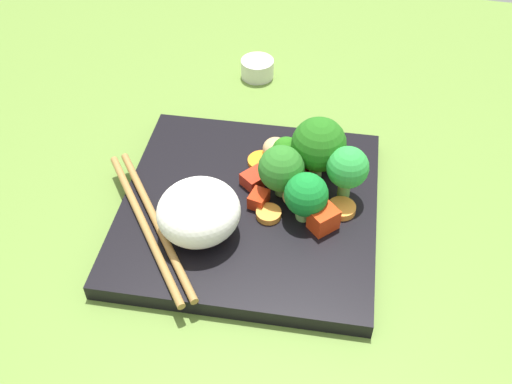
# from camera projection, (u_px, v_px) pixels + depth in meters

# --- Properties ---
(ground_plane) EXTENTS (1.10, 1.10, 0.02)m
(ground_plane) POSITION_uv_depth(u_px,v_px,m) (249.00, 221.00, 0.65)
(ground_plane) COLOR olive
(square_plate) EXTENTS (0.28, 0.28, 0.02)m
(square_plate) POSITION_uv_depth(u_px,v_px,m) (249.00, 209.00, 0.64)
(square_plate) COLOR black
(square_plate) RESTS_ON ground_plane
(rice_mound) EXTENTS (0.11, 0.11, 0.06)m
(rice_mound) POSITION_uv_depth(u_px,v_px,m) (199.00, 212.00, 0.58)
(rice_mound) COLOR white
(rice_mound) RESTS_ON square_plate
(broccoli_floret_0) EXTENTS (0.05, 0.05, 0.06)m
(broccoli_floret_0) POSITION_uv_depth(u_px,v_px,m) (281.00, 169.00, 0.61)
(broccoli_floret_0) COLOR #74AF49
(broccoli_floret_0) RESTS_ON square_plate
(broccoli_floret_1) EXTENTS (0.06, 0.06, 0.08)m
(broccoli_floret_1) POSITION_uv_depth(u_px,v_px,m) (319.00, 145.00, 0.62)
(broccoli_floret_1) COLOR #75B654
(broccoli_floret_1) RESTS_ON square_plate
(broccoli_floret_2) EXTENTS (0.04, 0.04, 0.06)m
(broccoli_floret_2) POSITION_uv_depth(u_px,v_px,m) (347.00, 168.00, 0.61)
(broccoli_floret_2) COLOR #619A49
(broccoli_floret_2) RESTS_ON square_plate
(broccoli_floret_3) EXTENTS (0.03, 0.03, 0.05)m
(broccoli_floret_3) POSITION_uv_depth(u_px,v_px,m) (286.00, 152.00, 0.64)
(broccoli_floret_3) COLOR #5A9B46
(broccoli_floret_3) RESTS_ON square_plate
(broccoli_floret_4) EXTENTS (0.04, 0.04, 0.05)m
(broccoli_floret_4) POSITION_uv_depth(u_px,v_px,m) (306.00, 195.00, 0.60)
(broccoli_floret_4) COLOR #80C05E
(broccoli_floret_4) RESTS_ON square_plate
(carrot_slice_0) EXTENTS (0.04, 0.04, 0.00)m
(carrot_slice_0) POSITION_uv_depth(u_px,v_px,m) (295.00, 157.00, 0.68)
(carrot_slice_0) COLOR orange
(carrot_slice_0) RESTS_ON square_plate
(carrot_slice_1) EXTENTS (0.03, 0.03, 0.00)m
(carrot_slice_1) POSITION_uv_depth(u_px,v_px,m) (344.00, 173.00, 0.66)
(carrot_slice_1) COLOR #F89D2E
(carrot_slice_1) RESTS_ON square_plate
(carrot_slice_2) EXTENTS (0.03, 0.03, 0.01)m
(carrot_slice_2) POSITION_uv_depth(u_px,v_px,m) (315.00, 197.00, 0.63)
(carrot_slice_2) COLOR orange
(carrot_slice_2) RESTS_ON square_plate
(carrot_slice_3) EXTENTS (0.03, 0.03, 0.01)m
(carrot_slice_3) POSITION_uv_depth(u_px,v_px,m) (342.00, 209.00, 0.62)
(carrot_slice_3) COLOR #F89736
(carrot_slice_3) RESTS_ON square_plate
(carrot_slice_4) EXTENTS (0.04, 0.04, 0.00)m
(carrot_slice_4) POSITION_uv_depth(u_px,v_px,m) (260.00, 161.00, 0.67)
(carrot_slice_4) COLOR orange
(carrot_slice_4) RESTS_ON square_plate
(carrot_slice_5) EXTENTS (0.04, 0.04, 0.01)m
(carrot_slice_5) POSITION_uv_depth(u_px,v_px,m) (269.00, 214.00, 0.61)
(carrot_slice_5) COLOR orange
(carrot_slice_5) RESTS_ON square_plate
(pepper_chunk_0) EXTENTS (0.03, 0.03, 0.02)m
(pepper_chunk_0) POSITION_uv_depth(u_px,v_px,m) (299.00, 181.00, 0.64)
(pepper_chunk_0) COLOR red
(pepper_chunk_0) RESTS_ON square_plate
(pepper_chunk_1) EXTENTS (0.03, 0.03, 0.02)m
(pepper_chunk_1) POSITION_uv_depth(u_px,v_px,m) (324.00, 219.00, 0.60)
(pepper_chunk_1) COLOR red
(pepper_chunk_1) RESTS_ON square_plate
(pepper_chunk_2) EXTENTS (0.02, 0.02, 0.01)m
(pepper_chunk_2) POSITION_uv_depth(u_px,v_px,m) (259.00, 199.00, 0.62)
(pepper_chunk_2) COLOR red
(pepper_chunk_2) RESTS_ON square_plate
(pepper_chunk_3) EXTENTS (0.03, 0.03, 0.01)m
(pepper_chunk_3) POSITION_uv_depth(u_px,v_px,m) (258.00, 179.00, 0.64)
(pepper_chunk_3) COLOR red
(pepper_chunk_3) RESTS_ON square_plate
(chicken_piece_0) EXTENTS (0.04, 0.04, 0.02)m
(chicken_piece_0) POSITION_uv_depth(u_px,v_px,m) (329.00, 156.00, 0.67)
(chicken_piece_0) COLOR tan
(chicken_piece_0) RESTS_ON square_plate
(chicken_piece_1) EXTENTS (0.03, 0.03, 0.02)m
(chicken_piece_1) POSITION_uv_depth(u_px,v_px,m) (295.00, 196.00, 0.62)
(chicken_piece_1) COLOR tan
(chicken_piece_1) RESTS_ON square_plate
(chicken_piece_2) EXTENTS (0.03, 0.03, 0.02)m
(chicken_piece_2) POSITION_uv_depth(u_px,v_px,m) (275.00, 148.00, 0.67)
(chicken_piece_2) COLOR tan
(chicken_piece_2) RESTS_ON square_plate
(chopstick_pair) EXTENTS (0.15, 0.18, 0.01)m
(chopstick_pair) POSITION_uv_depth(u_px,v_px,m) (150.00, 223.00, 0.60)
(chopstick_pair) COLOR olive
(chopstick_pair) RESTS_ON square_plate
(sauce_cup) EXTENTS (0.04, 0.04, 0.03)m
(sauce_cup) POSITION_uv_depth(u_px,v_px,m) (257.00, 68.00, 0.82)
(sauce_cup) COLOR silver
(sauce_cup) RESTS_ON ground_plane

